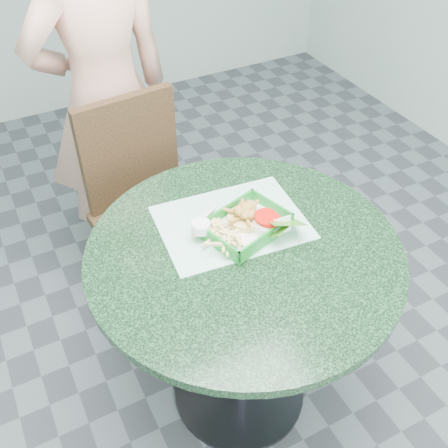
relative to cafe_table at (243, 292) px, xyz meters
name	(u,v)px	position (x,y,z in m)	size (l,w,h in m)	color
floor	(239,391)	(0.00, 0.00, -0.58)	(4.00, 5.00, 0.02)	#303335
cafe_table	(243,292)	(0.00, 0.00, 0.00)	(0.93, 0.93, 0.75)	#2E2E37
dining_chair	(143,199)	(-0.10, 0.64, -0.05)	(0.39, 0.39, 0.93)	#4F2F1F
diner_person	(104,83)	(-0.10, 0.96, 0.31)	(0.65, 0.42, 1.77)	tan
placemat	(231,227)	(0.02, 0.12, 0.17)	(0.44, 0.33, 0.00)	#A0DECB
food_basket	(246,233)	(0.04, 0.06, 0.19)	(0.24, 0.17, 0.05)	#158826
crab_sandwich	(248,218)	(0.06, 0.08, 0.22)	(0.11, 0.11, 0.07)	#DDB869
fries_pile	(214,234)	(-0.06, 0.08, 0.21)	(0.11, 0.12, 0.04)	#DFC57A
sauce_ramekin	(200,222)	(-0.08, 0.13, 0.22)	(0.06, 0.06, 0.03)	white
garnish_cup	(270,232)	(0.09, 0.00, 0.21)	(0.13, 0.12, 0.05)	white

